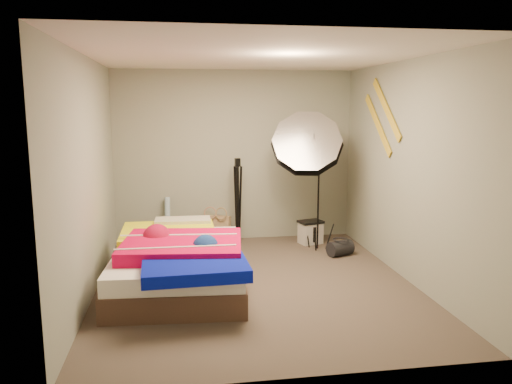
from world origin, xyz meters
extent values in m
plane|color=#4B4036|center=(0.00, 0.00, 0.00)|extent=(4.00, 4.00, 0.00)
plane|color=silver|center=(0.00, 0.00, 2.50)|extent=(4.00, 4.00, 0.00)
plane|color=gray|center=(0.00, 2.00, 1.25)|extent=(3.50, 0.00, 3.50)
plane|color=gray|center=(0.00, -2.00, 1.25)|extent=(3.50, 0.00, 3.50)
plane|color=gray|center=(-1.75, 0.00, 1.25)|extent=(0.00, 4.00, 4.00)
plane|color=gray|center=(1.75, 0.00, 1.25)|extent=(0.00, 4.00, 4.00)
cube|color=tan|center=(-0.28, 1.90, 0.19)|extent=(0.42, 0.31, 0.39)
cylinder|color=#5E98C5|center=(-1.01, 1.85, 0.34)|extent=(0.10, 0.20, 0.69)
cube|color=beige|center=(1.05, 1.56, 0.16)|extent=(0.36, 0.30, 0.31)
cylinder|color=black|center=(1.29, 0.90, 0.10)|extent=(0.38, 0.31, 0.20)
cube|color=gold|center=(1.73, 0.60, 1.95)|extent=(0.02, 0.91, 0.78)
cube|color=gold|center=(1.73, 0.85, 1.75)|extent=(0.02, 0.91, 0.78)
cube|color=#4A3328|center=(-0.84, 0.06, 0.13)|extent=(1.51, 2.06, 0.26)
cube|color=white|center=(-0.84, 0.06, 0.35)|extent=(1.47, 2.02, 0.18)
cube|color=yellow|center=(-0.96, 0.51, 0.47)|extent=(1.09, 0.95, 0.14)
cube|color=#D3053E|center=(-0.80, -0.09, 0.49)|extent=(1.36, 1.18, 0.16)
cube|color=#0815B6|center=(-0.69, -0.69, 0.46)|extent=(1.02, 0.83, 0.12)
cube|color=#D69598|center=(-0.79, 0.90, 0.51)|extent=(0.70, 0.34, 0.14)
cylinder|color=black|center=(1.08, 1.28, 0.78)|extent=(0.03, 0.03, 1.56)
cube|color=black|center=(1.08, 1.28, 1.51)|extent=(0.08, 0.08, 0.10)
cone|color=silver|center=(0.89, 1.21, 1.46)|extent=(1.28, 1.02, 1.14)
cylinder|color=black|center=(0.00, 1.68, 0.57)|extent=(0.05, 0.05, 1.14)
cube|color=black|center=(0.00, 1.68, 1.20)|extent=(0.08, 0.08, 0.12)
camera|label=1|loc=(-0.82, -5.31, 1.98)|focal=35.00mm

